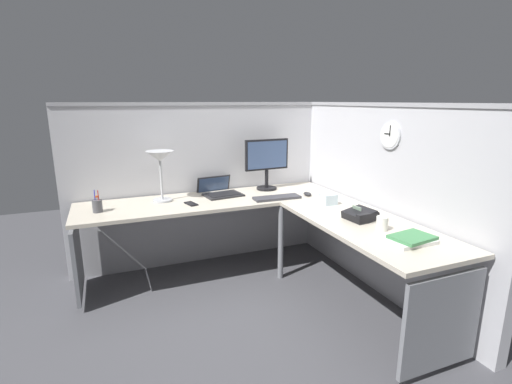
% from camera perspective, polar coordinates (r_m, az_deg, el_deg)
% --- Properties ---
extents(ground_plane, '(6.80, 6.80, 0.00)m').
position_cam_1_polar(ground_plane, '(3.36, 2.40, -14.52)').
color(ground_plane, '#47474C').
extents(cubicle_wall_back, '(2.57, 0.12, 1.58)m').
position_cam_1_polar(cubicle_wall_back, '(3.75, -8.11, 1.33)').
color(cubicle_wall_back, '#B2B2B7').
rests_on(cubicle_wall_back, ground).
extents(cubicle_wall_right, '(0.12, 2.37, 1.58)m').
position_cam_1_polar(cubicle_wall_right, '(3.31, 18.35, -0.93)').
color(cubicle_wall_right, '#B2B2B7').
rests_on(cubicle_wall_right, ground).
extents(desk, '(2.35, 2.15, 0.73)m').
position_cam_1_polar(desk, '(3.02, 0.37, -4.82)').
color(desk, beige).
rests_on(desk, ground).
extents(monitor, '(0.46, 0.20, 0.50)m').
position_cam_1_polar(monitor, '(3.68, 1.67, 4.87)').
color(monitor, black).
rests_on(monitor, desk).
extents(laptop, '(0.39, 0.42, 0.22)m').
position_cam_1_polar(laptop, '(3.57, -5.69, 0.13)').
color(laptop, '#232326').
rests_on(laptop, desk).
extents(keyboard, '(0.43, 0.15, 0.02)m').
position_cam_1_polar(keyboard, '(3.37, 3.21, -0.87)').
color(keyboard, '#38383D').
rests_on(keyboard, desk).
extents(computer_mouse, '(0.06, 0.10, 0.03)m').
position_cam_1_polar(computer_mouse, '(3.51, 7.88, -0.29)').
color(computer_mouse, '#232326').
rests_on(computer_mouse, desk).
extents(desk_lamp_dome, '(0.24, 0.24, 0.44)m').
position_cam_1_polar(desk_lamp_dome, '(3.33, -14.47, 4.71)').
color(desk_lamp_dome, '#B7BABF').
rests_on(desk_lamp_dome, desk).
extents(pen_cup, '(0.08, 0.08, 0.18)m').
position_cam_1_polar(pen_cup, '(3.22, -23.10, -1.94)').
color(pen_cup, '#4C4C51').
rests_on(pen_cup, desk).
extents(cell_phone, '(0.10, 0.16, 0.01)m').
position_cam_1_polar(cell_phone, '(3.24, -9.90, -1.78)').
color(cell_phone, black).
rests_on(cell_phone, desk).
extents(office_phone, '(0.21, 0.22, 0.11)m').
position_cam_1_polar(office_phone, '(2.88, 15.65, -3.44)').
color(office_phone, black).
rests_on(office_phone, desk).
extents(book_stack, '(0.30, 0.23, 0.04)m').
position_cam_1_polar(book_stack, '(2.54, 22.53, -6.67)').
color(book_stack, silver).
rests_on(book_stack, desk).
extents(coffee_mug, '(0.08, 0.08, 0.10)m').
position_cam_1_polar(coffee_mug, '(2.70, 18.72, -4.59)').
color(coffee_mug, silver).
rests_on(coffee_mug, desk).
extents(tissue_box, '(0.12, 0.12, 0.09)m').
position_cam_1_polar(tissue_box, '(3.25, 10.97, -1.07)').
color(tissue_box, silver).
rests_on(tissue_box, desk).
extents(wall_clock, '(0.04, 0.22, 0.22)m').
position_cam_1_polar(wall_clock, '(3.09, 19.90, 8.17)').
color(wall_clock, '#B7BABF').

